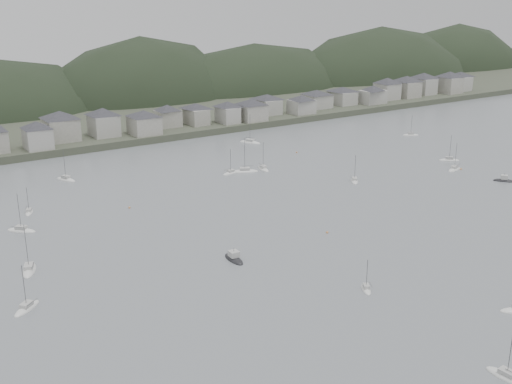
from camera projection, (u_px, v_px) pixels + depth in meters
ground at (463, 317)px, 123.78m from camera, size 900.00×900.00×0.00m
far_shore_land at (46, 101)px, 357.55m from camera, size 900.00×250.00×3.00m
forested_ridge at (70, 130)px, 343.69m from camera, size 851.55×103.94×102.57m
waterfront_town at (219, 110)px, 293.21m from camera, size 451.48×28.46×12.92m
sailboat_lead at (449, 160)px, 238.22m from camera, size 7.64×6.80×10.66m
moored_fleet at (222, 224)px, 173.15m from camera, size 259.14×175.59×13.42m
motor_launch_near at (504, 180)px, 212.32m from camera, size 6.45×7.04×3.70m
motor_launch_far at (234, 259)px, 150.17m from camera, size 3.18×7.90×3.86m
mooring_buoys at (237, 209)px, 184.64m from camera, size 161.34×115.51×0.70m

